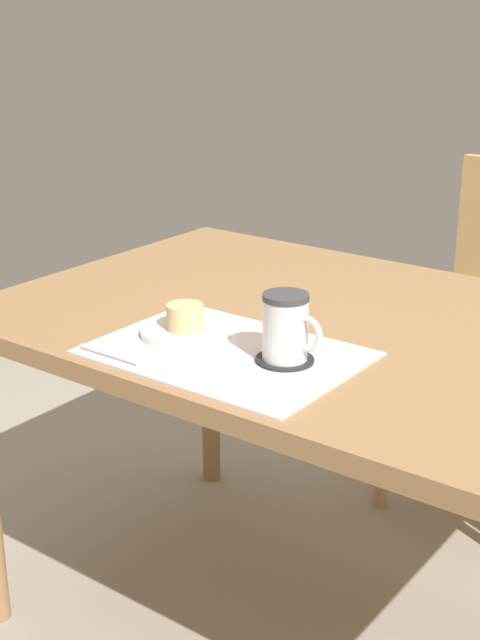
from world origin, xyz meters
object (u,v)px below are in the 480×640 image
object	(u,v)px
dining_table	(340,357)
coffee_mug	(287,327)
pastry_plate	(185,332)
pastry	(185,317)

from	to	relation	value
dining_table	coffee_mug	distance (m)	0.26
dining_table	pastry_plate	xyz separation A→B (m)	(-0.19, -0.23, 0.08)
pastry_plate	pastry	size ratio (longest dim) A/B	2.42
dining_table	coffee_mug	world-z (taller)	coffee_mug
pastry	coffee_mug	bearing A→B (deg)	1.20
pastry_plate	coffee_mug	world-z (taller)	coffee_mug
pastry_plate	coffee_mug	size ratio (longest dim) A/B	1.43
dining_table	coffee_mug	xyz separation A→B (m)	(0.03, -0.23, 0.13)
pastry_plate	coffee_mug	distance (m)	0.22
pastry_plate	pastry	bearing A→B (deg)	0.00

